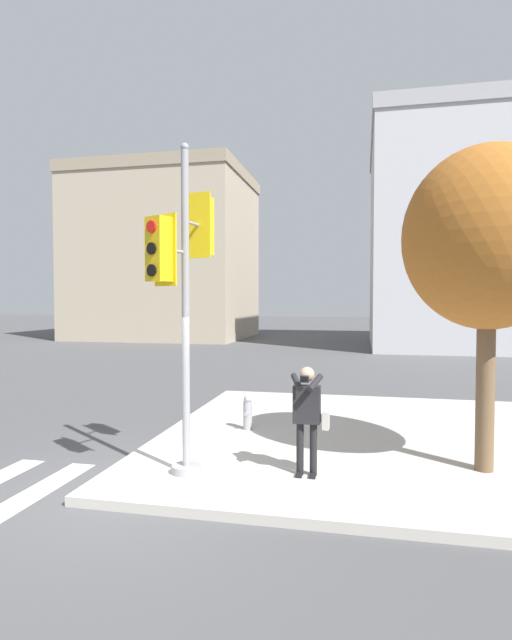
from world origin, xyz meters
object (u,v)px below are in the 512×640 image
(traffic_signal_pole, at_px, (183,277))
(person_photographer, at_px, (308,411))
(street_tree, at_px, (488,239))
(fire_hydrant, at_px, (248,413))

(traffic_signal_pole, relative_size, person_photographer, 3.04)
(person_photographer, bearing_deg, street_tree, 16.64)
(traffic_signal_pole, height_order, fire_hydrant, traffic_signal_pole)
(traffic_signal_pole, relative_size, fire_hydrant, 7.08)
(person_photographer, height_order, fire_hydrant, person_photographer)
(person_photographer, height_order, street_tree, street_tree)
(street_tree, xyz_separation_m, fire_hydrant, (-4.10, 1.60, -3.19))
(traffic_signal_pole, distance_m, person_photographer, 2.72)
(person_photographer, xyz_separation_m, fire_hydrant, (-1.48, 2.39, -0.63))
(traffic_signal_pole, bearing_deg, street_tree, 13.45)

